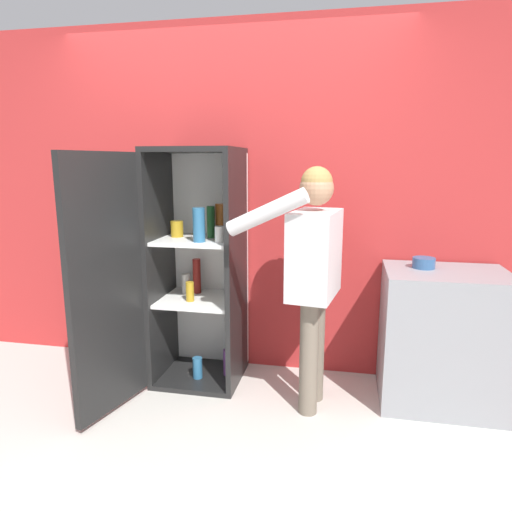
# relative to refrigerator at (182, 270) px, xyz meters

# --- Properties ---
(ground_plane) EXTENTS (12.00, 12.00, 0.00)m
(ground_plane) POSITION_rel_refrigerator_xyz_m (0.26, -0.57, -0.83)
(ground_plane) COLOR beige
(wall_back) EXTENTS (7.00, 0.06, 2.55)m
(wall_back) POSITION_rel_refrigerator_xyz_m (0.26, 0.41, 0.44)
(wall_back) COLOR #B72D2D
(wall_back) RESTS_ON ground_plane
(refrigerator) EXTENTS (0.79, 1.13, 1.66)m
(refrigerator) POSITION_rel_refrigerator_xyz_m (0.00, 0.00, 0.00)
(refrigerator) COLOR black
(refrigerator) RESTS_ON ground_plane
(person) EXTENTS (0.67, 0.60, 1.54)m
(person) POSITION_rel_refrigerator_xyz_m (0.92, -0.15, 0.13)
(person) COLOR #726656
(person) RESTS_ON ground_plane
(counter) EXTENTS (0.76, 0.58, 0.89)m
(counter) POSITION_rel_refrigerator_xyz_m (1.75, 0.07, -0.39)
(counter) COLOR gray
(counter) RESTS_ON ground_plane
(bowl) EXTENTS (0.14, 0.14, 0.07)m
(bowl) POSITION_rel_refrigerator_xyz_m (1.61, 0.14, 0.09)
(bowl) COLOR #335B8E
(bowl) RESTS_ON counter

